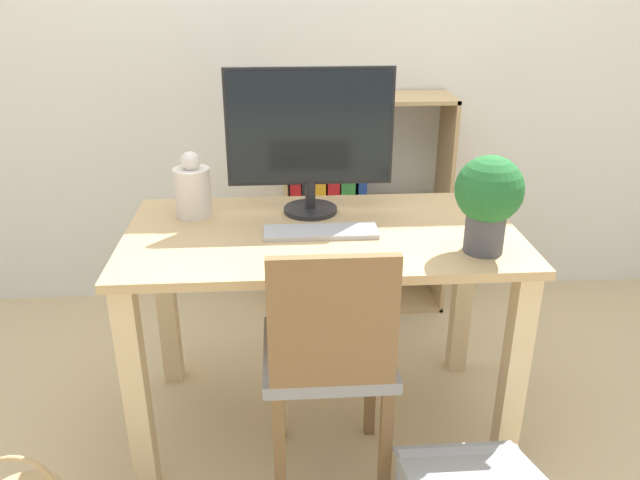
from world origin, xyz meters
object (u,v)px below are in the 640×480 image
object	(u,v)px
potted_plant	(488,197)
bookshelf	(336,206)
vase	(193,189)
keyboard	(321,232)
chair	(331,355)
monitor	(310,133)

from	to	relation	value
potted_plant	bookshelf	xyz separation A→B (m)	(-0.35, 1.08, -0.42)
vase	potted_plant	world-z (taller)	potted_plant
vase	bookshelf	bearing A→B (deg)	51.73
keyboard	potted_plant	distance (m)	0.54
vase	bookshelf	size ratio (longest dim) A/B	0.22
bookshelf	chair	bearing A→B (deg)	-95.98
keyboard	monitor	bearing A→B (deg)	96.23
vase	monitor	bearing A→B (deg)	2.01
monitor	chair	size ratio (longest dim) A/B	0.65
bookshelf	monitor	bearing A→B (deg)	-102.77
monitor	bookshelf	distance (m)	0.90
vase	potted_plant	xyz separation A→B (m)	(0.92, -0.36, 0.08)
chair	bookshelf	world-z (taller)	bookshelf
chair	bookshelf	bearing A→B (deg)	79.69
monitor	bookshelf	xyz separation A→B (m)	(0.16, 0.70, -0.53)
keyboard	chair	size ratio (longest dim) A/B	0.42
monitor	chair	world-z (taller)	monitor
monitor	vase	xyz separation A→B (m)	(-0.41, -0.01, -0.19)
potted_plant	chair	world-z (taller)	potted_plant
vase	chair	xyz separation A→B (m)	(0.44, -0.48, -0.38)
potted_plant	chair	size ratio (longest dim) A/B	0.34
monitor	potted_plant	size ratio (longest dim) A/B	1.89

